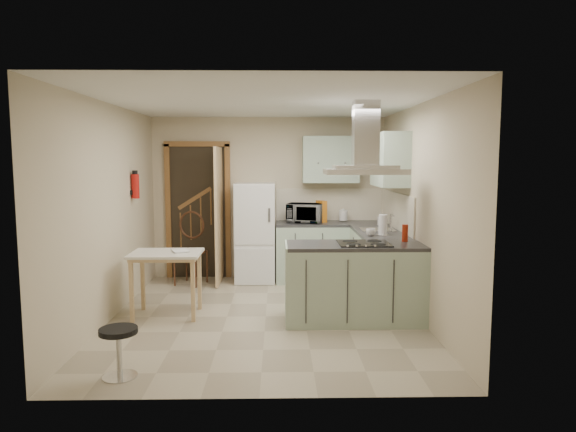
{
  "coord_description": "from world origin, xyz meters",
  "views": [
    {
      "loc": [
        0.15,
        -5.92,
        1.86
      ],
      "look_at": [
        0.27,
        0.45,
        1.15
      ],
      "focal_mm": 32.0,
      "sensor_mm": 36.0,
      "label": 1
    }
  ],
  "objects_px": {
    "drop_leaf_table": "(167,284)",
    "bentwood_chair": "(191,252)",
    "stool": "(119,352)",
    "microwave": "(305,213)",
    "fridge": "(255,232)",
    "extractor_hood": "(365,172)",
    "peninsula": "(355,283)"
  },
  "relations": [
    {
      "from": "microwave",
      "to": "stool",
      "type": "bearing_deg",
      "value": -101.04
    },
    {
      "from": "peninsula",
      "to": "extractor_hood",
      "type": "height_order",
      "value": "extractor_hood"
    },
    {
      "from": "fridge",
      "to": "bentwood_chair",
      "type": "distance_m",
      "value": 1.01
    },
    {
      "from": "bentwood_chair",
      "to": "microwave",
      "type": "bearing_deg",
      "value": 26.81
    },
    {
      "from": "peninsula",
      "to": "drop_leaf_table",
      "type": "xyz_separation_m",
      "value": [
        -2.2,
        0.24,
        -0.07
      ]
    },
    {
      "from": "peninsula",
      "to": "fridge",
      "type": "bearing_deg",
      "value": 121.74
    },
    {
      "from": "extractor_hood",
      "to": "peninsula",
      "type": "bearing_deg",
      "value": 180.0
    },
    {
      "from": "bentwood_chair",
      "to": "stool",
      "type": "height_order",
      "value": "bentwood_chair"
    },
    {
      "from": "peninsula",
      "to": "bentwood_chair",
      "type": "height_order",
      "value": "bentwood_chair"
    },
    {
      "from": "bentwood_chair",
      "to": "extractor_hood",
      "type": "bearing_deg",
      "value": -18.02
    },
    {
      "from": "peninsula",
      "to": "extractor_hood",
      "type": "xyz_separation_m",
      "value": [
        0.1,
        0.0,
        1.27
      ]
    },
    {
      "from": "fridge",
      "to": "extractor_hood",
      "type": "relative_size",
      "value": 1.67
    },
    {
      "from": "drop_leaf_table",
      "to": "bentwood_chair",
      "type": "relative_size",
      "value": 0.83
    },
    {
      "from": "microwave",
      "to": "fridge",
      "type": "bearing_deg",
      "value": -163.53
    },
    {
      "from": "drop_leaf_table",
      "to": "bentwood_chair",
      "type": "height_order",
      "value": "bentwood_chair"
    },
    {
      "from": "drop_leaf_table",
      "to": "bentwood_chair",
      "type": "bearing_deg",
      "value": 89.05
    },
    {
      "from": "fridge",
      "to": "peninsula",
      "type": "bearing_deg",
      "value": -58.26
    },
    {
      "from": "fridge",
      "to": "microwave",
      "type": "bearing_deg",
      "value": 0.55
    },
    {
      "from": "bentwood_chair",
      "to": "stool",
      "type": "xyz_separation_m",
      "value": [
        -0.06,
        -3.28,
        -0.27
      ]
    },
    {
      "from": "drop_leaf_table",
      "to": "microwave",
      "type": "distance_m",
      "value": 2.55
    },
    {
      "from": "fridge",
      "to": "peninsula",
      "type": "relative_size",
      "value": 0.97
    },
    {
      "from": "bentwood_chair",
      "to": "fridge",
      "type": "bearing_deg",
      "value": 31.65
    },
    {
      "from": "extractor_hood",
      "to": "drop_leaf_table",
      "type": "relative_size",
      "value": 1.1
    },
    {
      "from": "fridge",
      "to": "extractor_hood",
      "type": "height_order",
      "value": "extractor_hood"
    },
    {
      "from": "drop_leaf_table",
      "to": "microwave",
      "type": "bearing_deg",
      "value": 45.06
    },
    {
      "from": "fridge",
      "to": "microwave",
      "type": "xyz_separation_m",
      "value": [
        0.76,
        0.01,
        0.29
      ]
    },
    {
      "from": "drop_leaf_table",
      "to": "microwave",
      "type": "xyz_separation_m",
      "value": [
        1.73,
        1.75,
        0.66
      ]
    },
    {
      "from": "extractor_hood",
      "to": "bentwood_chair",
      "type": "height_order",
      "value": "extractor_hood"
    },
    {
      "from": "fridge",
      "to": "extractor_hood",
      "type": "bearing_deg",
      "value": -56.21
    },
    {
      "from": "stool",
      "to": "microwave",
      "type": "relative_size",
      "value": 0.84
    },
    {
      "from": "fridge",
      "to": "stool",
      "type": "distance_m",
      "value": 3.66
    },
    {
      "from": "microwave",
      "to": "peninsula",
      "type": "bearing_deg",
      "value": -60.91
    }
  ]
}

